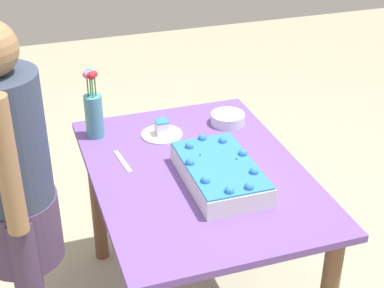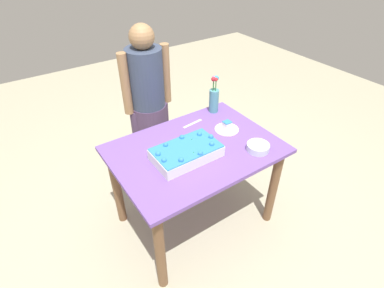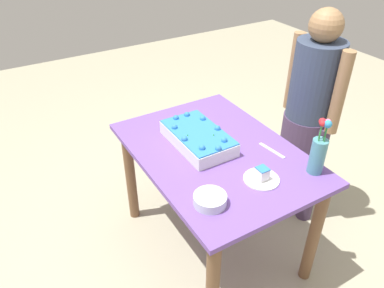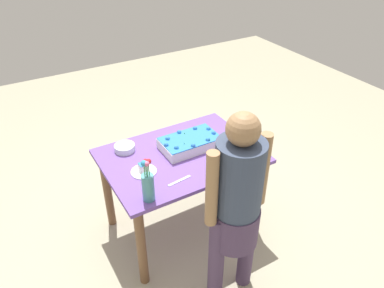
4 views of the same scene
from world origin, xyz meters
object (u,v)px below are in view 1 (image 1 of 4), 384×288
sheet_cake (220,173)px  fruit_bowl (228,119)px  serving_plate_with_slice (162,131)px  flower_vase (94,111)px  cake_knife (123,161)px  person_standing (13,185)px

sheet_cake → fruit_bowl: bearing=-25.0°
serving_plate_with_slice → fruit_bowl: size_ratio=1.16×
sheet_cake → flower_vase: flower_vase is taller
flower_vase → serving_plate_with_slice: bearing=-107.4°
flower_vase → fruit_bowl: 0.63m
cake_knife → person_standing: (-0.16, 0.45, 0.07)m
person_standing → cake_knife: bearing=19.6°
flower_vase → person_standing: (-0.43, 0.38, -0.05)m
cake_knife → fruit_bowl: size_ratio=1.16×
serving_plate_with_slice → person_standing: (-0.33, 0.67, 0.06)m
fruit_bowl → person_standing: (-0.35, 1.00, 0.05)m
sheet_cake → flower_vase: 0.68m
serving_plate_with_slice → person_standing: 0.75m
flower_vase → person_standing: person_standing is taller
fruit_bowl → cake_knife: bearing=108.9°
flower_vase → cake_knife: bearing=-165.9°
cake_knife → person_standing: 0.48m
sheet_cake → cake_knife: bearing=50.0°
serving_plate_with_slice → sheet_cake: bearing=-166.3°
cake_knife → flower_vase: size_ratio=0.58×
sheet_cake → fruit_bowl: (0.47, -0.22, -0.02)m
cake_knife → person_standing: size_ratio=0.13×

